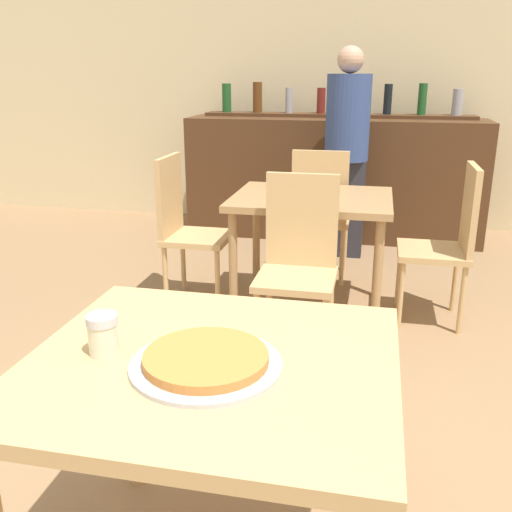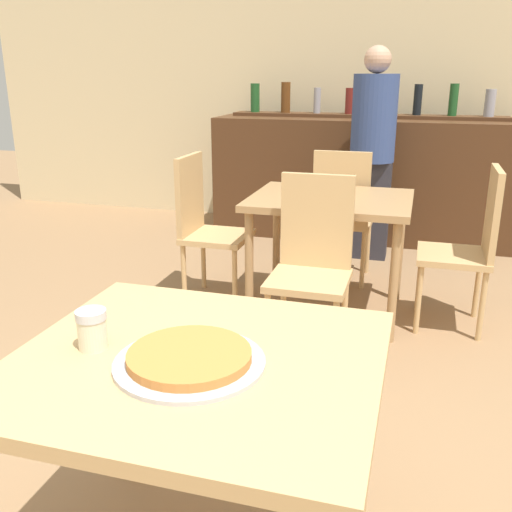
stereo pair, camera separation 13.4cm
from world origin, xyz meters
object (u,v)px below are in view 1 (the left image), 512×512
Objects in this scene: chair_far_side_back at (320,209)px; chair_far_side_left at (185,222)px; chair_far_side_front at (299,256)px; person_standing at (346,147)px; pizza_tray at (206,361)px; cheese_shaker at (103,334)px; chair_far_side_right at (450,236)px.

chair_far_side_back is 1.00× the size of chair_far_side_left.
person_standing is (0.12, 1.75, 0.35)m from chair_far_side_front.
chair_far_side_left is at bearing 110.33° from pizza_tray.
chair_far_side_back is 0.97m from chair_far_side_left.
chair_far_side_left is at bearing 145.96° from chair_far_side_front.
cheese_shaker reaches higher than pizza_tray.
chair_far_side_front is at bearing -55.96° from chair_far_side_right.
cheese_shaker is 3.36m from person_standing.
pizza_tray is (-0.82, -2.14, 0.23)m from chair_far_side_right.
chair_far_side_front is 8.78× the size of cheese_shaker.
chair_far_side_right is (0.81, -0.55, 0.00)m from chair_far_side_back.
pizza_tray is (-0.01, -2.69, 0.23)m from chair_far_side_back.
pizza_tray is at bearing -2.49° from cheese_shaker.
person_standing is at bearing -37.74° from chair_far_side_left.
chair_far_side_right is 1.43m from person_standing.
chair_far_side_front is at bearing 79.54° from cheese_shaker.
chair_far_side_right reaches higher than pizza_tray.
chair_far_side_left is 1.56m from person_standing.
cheese_shaker is (-0.28, 0.01, 0.04)m from pizza_tray.
chair_far_side_back is at bearing 89.69° from pizza_tray.
pizza_tray is 0.28m from cheese_shaker.
cheese_shaker is at bearing -100.46° from chair_far_side_front.
chair_far_side_back reaches higher than pizza_tray.
chair_far_side_front reaches higher than cheese_shaker.
cheese_shaker is (-0.29, -2.67, 0.27)m from chair_far_side_back.
chair_far_side_right is at bearing 145.96° from chair_far_side_back.
chair_far_side_right is 8.78× the size of cheese_shaker.
chair_far_side_front is 1.00× the size of chair_far_side_right.
chair_far_side_left is at bearing -90.00° from chair_far_side_right.
chair_far_side_right is at bearing -60.43° from person_standing.
chair_far_side_right is 2.49× the size of pizza_tray.
chair_far_side_back is 1.00× the size of chair_far_side_right.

